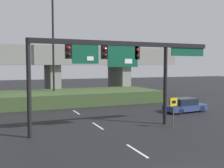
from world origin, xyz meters
TOP-DOWN VIEW (x-y plane):
  - lane_markings at (0.00, 13.84)m, footprint 0.14×21.15m
  - signal_gantry at (1.09, 9.29)m, footprint 13.85×0.44m
  - speed_limit_sign at (4.88, 8.03)m, footprint 0.60×0.11m
  - highway_light_pole_near at (-0.78, 24.62)m, footprint 0.70×0.36m
  - overpass_bridge at (0.00, 30.13)m, footprint 36.89×7.32m
  - grass_embankment at (2.00, 23.63)m, footprint 19.34×8.42m
  - parked_sedan_near_right at (9.91, 13.12)m, footprint 4.47×2.17m

SIDE VIEW (x-z plane):
  - lane_markings at x=0.00m, z-range 0.00..0.01m
  - parked_sedan_near_right at x=9.91m, z-range -0.05..1.31m
  - grass_embankment at x=2.00m, z-range 0.00..1.44m
  - speed_limit_sign at x=4.88m, z-range 0.35..2.60m
  - overpass_bridge at x=0.00m, z-range 1.26..8.39m
  - signal_gantry at x=1.09m, z-range 1.89..8.14m
  - highway_light_pole_near at x=-0.78m, z-range 0.38..15.87m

